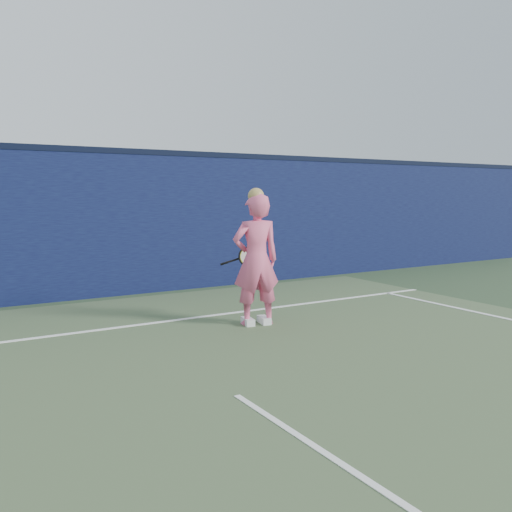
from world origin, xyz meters
TOP-DOWN VIEW (x-y plane):
  - ground at (0.00, 0.00)m, footprint 80.00×80.00m
  - backstop_wall at (0.00, 6.50)m, footprint 24.00×0.40m
  - wall_cap at (0.00, 6.50)m, footprint 24.00×0.42m
  - player at (1.54, 3.23)m, footprint 0.73×0.55m
  - racket at (1.61, 3.65)m, footprint 0.51×0.17m
  - court_lines at (0.00, -0.33)m, footprint 11.00×12.04m

SIDE VIEW (x-z plane):
  - ground at x=0.00m, z-range 0.00..0.00m
  - court_lines at x=0.00m, z-range 0.01..0.01m
  - racket at x=1.61m, z-range 0.76..1.04m
  - player at x=1.54m, z-range -0.03..1.85m
  - backstop_wall at x=0.00m, z-range 0.00..2.50m
  - wall_cap at x=0.00m, z-range 2.50..2.60m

